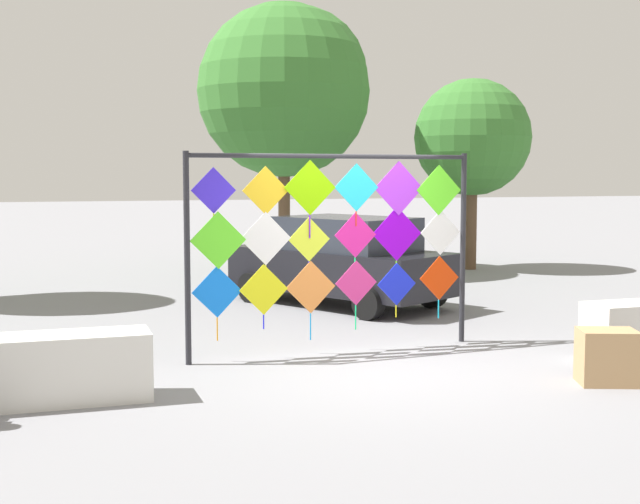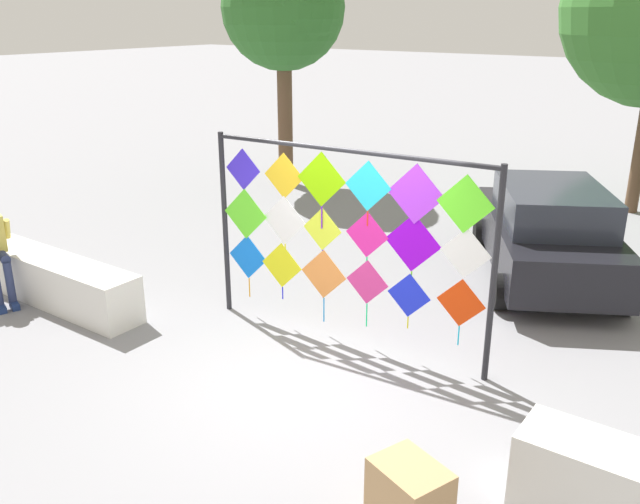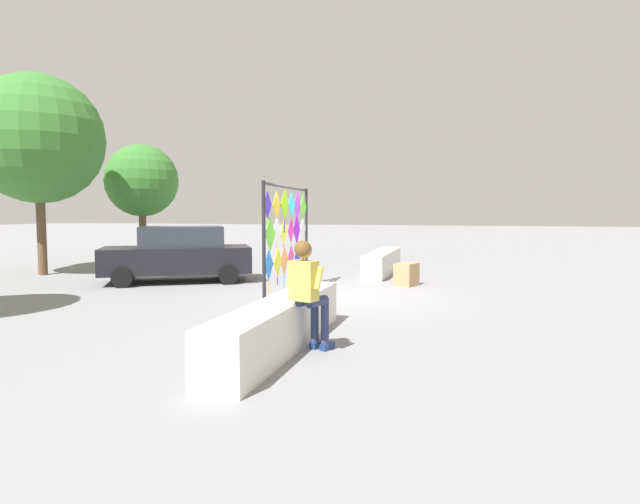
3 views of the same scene
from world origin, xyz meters
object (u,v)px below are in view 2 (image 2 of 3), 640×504
parked_car (547,231)px  cardboard_box_large (409,497)px  tree_broadleaf (284,10)px  kite_display_rack (345,225)px

parked_car → cardboard_box_large: (0.86, -5.98, -0.47)m
cardboard_box_large → tree_broadleaf: (-7.90, 8.48, 3.66)m
kite_display_rack → cardboard_box_large: size_ratio=6.33×
kite_display_rack → tree_broadleaf: (-5.67, 6.08, 2.43)m
parked_car → cardboard_box_large: bearing=-81.8°
tree_broadleaf → parked_car: bearing=-19.6°
parked_car → kite_display_rack: bearing=-110.9°
kite_display_rack → cardboard_box_large: bearing=-47.2°
kite_display_rack → tree_broadleaf: size_ratio=0.69×
kite_display_rack → parked_car: size_ratio=0.90×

